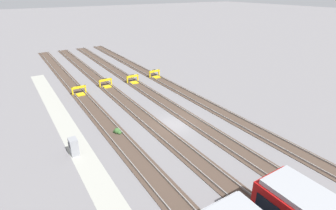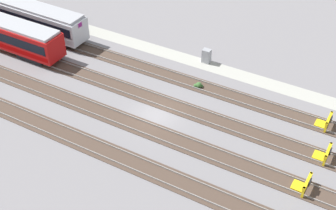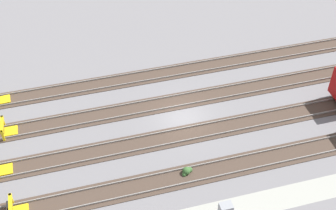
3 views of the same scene
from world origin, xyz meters
name	(u,v)px [view 3 (image 3 of 3)]	position (x,y,z in m)	size (l,w,h in m)	color
ground_plane	(183,117)	(0.00, 0.00, 0.00)	(400.00, 400.00, 0.00)	slate
rail_track_nearest	(206,172)	(0.00, -6.40, 0.04)	(90.00, 2.23, 0.21)	#47382D
rail_track_near_inner	(190,134)	(0.00, -2.13, 0.04)	(90.00, 2.24, 0.21)	#47382D
rail_track_middle	(176,101)	(0.00, 2.13, 0.04)	(90.00, 2.24, 0.21)	#47382D
rail_track_far_inner	(164,73)	(0.00, 6.40, 0.04)	(90.00, 2.23, 0.21)	#47382D
bumper_stop_nearest_track	(15,209)	(-14.41, -6.40, 0.51)	(1.34, 2.00, 1.22)	gold
bumper_stop_near_inner_track	(0,167)	(-15.43, -2.13, 0.51)	(1.35, 2.00, 1.22)	gold
bumper_stop_middle_track	(6,128)	(-14.91, 2.13, 0.51)	(1.36, 2.00, 1.22)	gold
bumper_stop_far_inner_track	(0,97)	(-15.43, 6.41, 0.51)	(1.38, 2.01, 1.22)	gold
weed_clump	(187,171)	(-1.49, -6.09, 0.24)	(0.92, 0.70, 0.64)	#38602D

